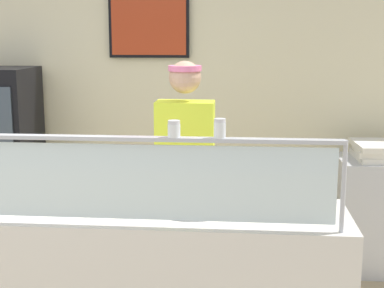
{
  "coord_description": "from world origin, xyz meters",
  "views": [
    {
      "loc": [
        1.45,
        -2.72,
        1.93
      ],
      "look_at": [
        1.17,
        0.36,
        1.33
      ],
      "focal_mm": 53.3,
      "sensor_mm": 36.0,
      "label": 1
    }
  ],
  "objects_px": {
    "pepper_flake_shaker": "(220,130)",
    "drink_fridge": "(0,163)",
    "pizza_server": "(193,204)",
    "worker_figure": "(186,175)",
    "pizza_tray": "(193,206)",
    "parmesan_shaker": "(174,130)"
  },
  "relations": [
    {
      "from": "pizza_server",
      "to": "drink_fridge",
      "type": "relative_size",
      "value": 0.17
    },
    {
      "from": "pepper_flake_shaker",
      "to": "worker_figure",
      "type": "distance_m",
      "value": 1.02
    },
    {
      "from": "pizza_tray",
      "to": "parmesan_shaker",
      "type": "distance_m",
      "value": 0.59
    },
    {
      "from": "pizza_server",
      "to": "drink_fridge",
      "type": "distance_m",
      "value": 2.42
    },
    {
      "from": "worker_figure",
      "to": "drink_fridge",
      "type": "relative_size",
      "value": 1.07
    },
    {
      "from": "pizza_tray",
      "to": "pizza_server",
      "type": "relative_size",
      "value": 1.59
    },
    {
      "from": "pizza_tray",
      "to": "pepper_flake_shaker",
      "type": "height_order",
      "value": "pepper_flake_shaker"
    },
    {
      "from": "parmesan_shaker",
      "to": "pepper_flake_shaker",
      "type": "relative_size",
      "value": 0.87
    },
    {
      "from": "pizza_server",
      "to": "parmesan_shaker",
      "type": "bearing_deg",
      "value": -106.2
    },
    {
      "from": "parmesan_shaker",
      "to": "worker_figure",
      "type": "height_order",
      "value": "worker_figure"
    },
    {
      "from": "parmesan_shaker",
      "to": "pepper_flake_shaker",
      "type": "height_order",
      "value": "pepper_flake_shaker"
    },
    {
      "from": "parmesan_shaker",
      "to": "pepper_flake_shaker",
      "type": "xyz_separation_m",
      "value": [
        0.23,
        0.0,
        0.01
      ]
    },
    {
      "from": "pepper_flake_shaker",
      "to": "worker_figure",
      "type": "bearing_deg",
      "value": 106.49
    },
    {
      "from": "drink_fridge",
      "to": "pizza_tray",
      "type": "bearing_deg",
      "value": -40.63
    },
    {
      "from": "parmesan_shaker",
      "to": "drink_fridge",
      "type": "distance_m",
      "value": 2.64
    },
    {
      "from": "parmesan_shaker",
      "to": "pepper_flake_shaker",
      "type": "bearing_deg",
      "value": 0.0
    },
    {
      "from": "pepper_flake_shaker",
      "to": "drink_fridge",
      "type": "relative_size",
      "value": 0.06
    },
    {
      "from": "pizza_server",
      "to": "pepper_flake_shaker",
      "type": "xyz_separation_m",
      "value": [
        0.16,
        -0.29,
        0.48
      ]
    },
    {
      "from": "pizza_tray",
      "to": "pepper_flake_shaker",
      "type": "relative_size",
      "value": 4.56
    },
    {
      "from": "pizza_server",
      "to": "parmesan_shaker",
      "type": "height_order",
      "value": "parmesan_shaker"
    },
    {
      "from": "pepper_flake_shaker",
      "to": "drink_fridge",
      "type": "bearing_deg",
      "value": 136.6
    },
    {
      "from": "pepper_flake_shaker",
      "to": "drink_fridge",
      "type": "distance_m",
      "value": 2.8
    }
  ]
}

